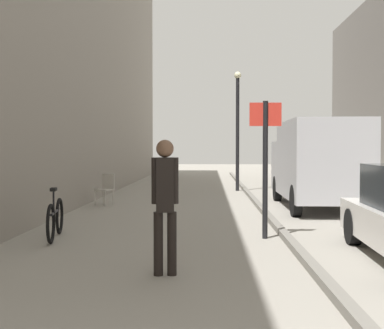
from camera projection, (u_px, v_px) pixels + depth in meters
name	position (u px, v px, depth m)	size (l,w,h in m)	color
ground_plane	(204.00, 213.00, 13.26)	(80.00, 80.00, 0.00)	gray
kerb_strip	(264.00, 211.00, 13.20)	(0.16, 40.00, 0.12)	slate
pedestrian_main_foreground	(165.00, 197.00, 6.71)	(0.36, 0.24, 1.83)	black
delivery_van	(316.00, 162.00, 14.33)	(2.03, 5.46, 2.45)	#B7B7BC
street_sign_post	(265.00, 157.00, 9.45)	(0.60, 0.10, 2.60)	black
lamp_post	(238.00, 123.00, 20.02)	(0.28, 0.28, 4.76)	black
bicycle_leaning	(55.00, 219.00, 9.47)	(0.32, 1.76, 0.98)	black
cafe_chair_near_window	(106.00, 187.00, 15.06)	(0.59, 0.59, 0.94)	#B7B2A8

